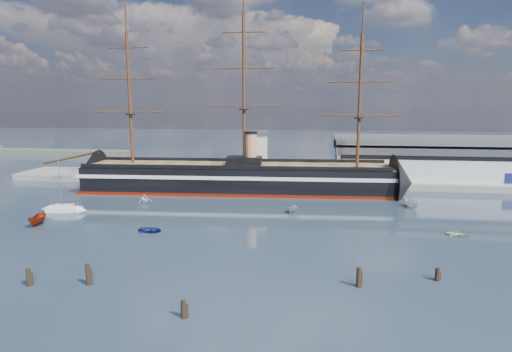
# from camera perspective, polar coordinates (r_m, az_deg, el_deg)

# --- Properties ---
(ground) EXTENTS (600.00, 600.00, 0.00)m
(ground) POSITION_cam_1_polar(r_m,az_deg,el_deg) (106.15, -3.34, -4.25)
(ground) COLOR #182935
(ground) RESTS_ON ground
(quay) EXTENTS (180.00, 18.00, 2.00)m
(quay) POSITION_cam_1_polar(r_m,az_deg,el_deg) (139.72, 3.59, -0.83)
(quay) COLOR slate
(quay) RESTS_ON ground
(warehouse) EXTENTS (63.00, 21.00, 11.60)m
(warehouse) POSITION_cam_1_polar(r_m,az_deg,el_deg) (146.93, 22.78, 2.10)
(warehouse) COLOR #B7BABC
(warehouse) RESTS_ON ground
(quay_tower) EXTENTS (5.00, 5.00, 15.00)m
(quay_tower) POSITION_cam_1_polar(r_m,az_deg,el_deg) (136.00, 0.59, 3.05)
(quay_tower) COLOR silver
(quay_tower) RESTS_ON ground
(warship) EXTENTS (113.32, 21.33, 53.94)m
(warship) POSITION_cam_1_polar(r_m,az_deg,el_deg) (125.22, -3.25, -0.19)
(warship) COLOR black
(warship) RESTS_ON ground
(sailboat) EXTENTS (8.44, 3.56, 13.08)m
(sailboat) POSITION_cam_1_polar(r_m,az_deg,el_deg) (111.55, -24.21, -3.98)
(sailboat) COLOR silver
(sailboat) RESTS_ON ground
(motorboat_a) EXTENTS (7.35, 3.63, 2.81)m
(motorboat_a) POSITION_cam_1_polar(r_m,az_deg,el_deg) (102.22, -27.07, -5.88)
(motorboat_a) COLOR maroon
(motorboat_a) RESTS_ON ground
(motorboat_b) EXTENTS (1.44, 3.11, 1.41)m
(motorboat_b) POSITION_cam_1_polar(r_m,az_deg,el_deg) (89.17, -13.90, -7.27)
(motorboat_b) COLOR navy
(motorboat_b) RESTS_ON ground
(motorboat_c) EXTENTS (5.14, 3.68, 1.94)m
(motorboat_c) POSITION_cam_1_polar(r_m,az_deg,el_deg) (102.09, 4.93, -4.84)
(motorboat_c) COLOR gray
(motorboat_c) RESTS_ON ground
(motorboat_d) EXTENTS (6.67, 6.63, 2.41)m
(motorboat_d) POSITION_cam_1_polar(r_m,az_deg,el_deg) (114.99, -14.59, -3.45)
(motorboat_d) COLOR white
(motorboat_d) RESTS_ON ground
(motorboat_e) EXTENTS (1.81, 2.75, 1.19)m
(motorboat_e) POSITION_cam_1_polar(r_m,az_deg,el_deg) (92.74, 25.31, -7.28)
(motorboat_e) COLOR beige
(motorboat_e) RESTS_ON ground
(motorboat_f) EXTENTS (7.11, 4.32, 2.67)m
(motorboat_f) POSITION_cam_1_polar(r_m,az_deg,el_deg) (112.44, 20.06, -4.04)
(motorboat_f) COLOR silver
(motorboat_f) RESTS_ON ground
(piling_near_left) EXTENTS (0.64, 0.64, 3.30)m
(piling_near_left) POSITION_cam_1_polar(r_m,az_deg,el_deg) (70.46, -27.96, -12.82)
(piling_near_left) COLOR black
(piling_near_left) RESTS_ON ground
(piling_near_mid) EXTENTS (0.64, 0.64, 3.03)m
(piling_near_mid) POSITION_cam_1_polar(r_m,az_deg,el_deg) (55.11, -9.60, -18.18)
(piling_near_mid) COLOR black
(piling_near_mid) RESTS_ON ground
(piling_near_right) EXTENTS (0.64, 0.64, 3.64)m
(piling_near_right) POSITION_cam_1_polar(r_m,az_deg,el_deg) (63.98, 13.46, -14.20)
(piling_near_right) COLOR black
(piling_near_right) RESTS_ON ground
(piling_far_right) EXTENTS (0.64, 0.64, 2.70)m
(piling_far_right) POSITION_cam_1_polar(r_m,az_deg,el_deg) (69.51, 22.96, -12.74)
(piling_far_right) COLOR black
(piling_far_right) RESTS_ON ground
(piling_extra) EXTENTS (0.64, 0.64, 3.87)m
(piling_extra) POSITION_cam_1_polar(r_m,az_deg,el_deg) (67.34, -21.42, -13.38)
(piling_extra) COLOR black
(piling_extra) RESTS_ON ground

